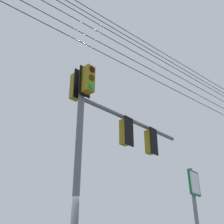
% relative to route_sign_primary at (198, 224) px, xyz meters
% --- Properties ---
extents(signal_mast_assembly, '(2.55, 4.93, 6.51)m').
position_rel_route_sign_primary_xyz_m(signal_mast_assembly, '(-2.69, 2.40, 3.00)').
color(signal_mast_assembly, slate).
rests_on(signal_mast_assembly, ground).
extents(route_sign_primary, '(0.16, 0.38, 2.61)m').
position_rel_route_sign_primary_xyz_m(route_sign_primary, '(0.00, 0.00, 0.00)').
color(route_sign_primary, slate).
rests_on(route_sign_primary, ground).
extents(overhead_wire_span, '(12.70, 21.31, 2.36)m').
position_rel_route_sign_primary_xyz_m(overhead_wire_span, '(-3.70, 0.45, 6.89)').
color(overhead_wire_span, black).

